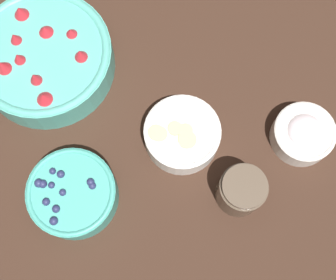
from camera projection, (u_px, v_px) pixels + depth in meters
ground_plane at (164, 112)px, 0.87m from camera, size 4.00×4.00×0.00m
bowl_strawberries at (44, 57)px, 0.86m from camera, size 0.25×0.25×0.09m
bowl_blueberries at (73, 194)px, 0.80m from camera, size 0.15×0.15×0.07m
bowl_bananas at (182, 134)px, 0.83m from camera, size 0.14×0.14×0.06m
bowl_cream at (303, 134)px, 0.83m from camera, size 0.11×0.11×0.06m
jar_chocolate at (241, 191)px, 0.79m from camera, size 0.08×0.08×0.09m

